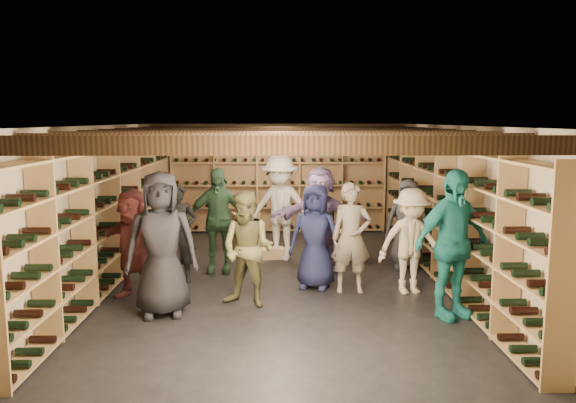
# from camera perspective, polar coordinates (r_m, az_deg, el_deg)

# --- Properties ---
(ground) EXTENTS (8.00, 8.00, 0.00)m
(ground) POSITION_cam_1_polar(r_m,az_deg,el_deg) (8.92, -0.99, -7.89)
(ground) COLOR black
(ground) RESTS_ON ground
(walls) EXTENTS (5.52, 8.02, 2.40)m
(walls) POSITION_cam_1_polar(r_m,az_deg,el_deg) (8.66, -1.01, -0.24)
(walls) COLOR tan
(walls) RESTS_ON ground
(ceiling) EXTENTS (5.50, 8.00, 0.01)m
(ceiling) POSITION_cam_1_polar(r_m,az_deg,el_deg) (8.57, -1.04, 7.72)
(ceiling) COLOR beige
(ceiling) RESTS_ON walls
(ceiling_joists) EXTENTS (5.40, 7.12, 0.18)m
(ceiling_joists) POSITION_cam_1_polar(r_m,az_deg,el_deg) (8.57, -1.03, 6.78)
(ceiling_joists) COLOR black
(ceiling_joists) RESTS_ON ground
(wine_rack_left) EXTENTS (0.32, 7.50, 2.15)m
(wine_rack_left) POSITION_cam_1_polar(r_m,az_deg,el_deg) (9.06, -17.50, -1.05)
(wine_rack_left) COLOR #A78651
(wine_rack_left) RESTS_ON ground
(wine_rack_right) EXTENTS (0.32, 7.50, 2.15)m
(wine_rack_right) POSITION_cam_1_polar(r_m,az_deg,el_deg) (9.05, 15.49, -0.98)
(wine_rack_right) COLOR #A78651
(wine_rack_right) RESTS_ON ground
(wine_rack_back) EXTENTS (4.70, 0.30, 2.15)m
(wine_rack_back) POSITION_cam_1_polar(r_m,az_deg,el_deg) (12.48, -0.99, 1.81)
(wine_rack_back) COLOR #A78651
(wine_rack_back) RESTS_ON ground
(crate_stack_left) EXTENTS (0.58, 0.48, 0.68)m
(crate_stack_left) POSITION_cam_1_polar(r_m,az_deg,el_deg) (11.06, -4.27, -2.91)
(crate_stack_left) COLOR tan
(crate_stack_left) RESTS_ON ground
(crate_stack_right) EXTENTS (0.59, 0.51, 0.51)m
(crate_stack_right) POSITION_cam_1_polar(r_m,az_deg,el_deg) (10.18, 5.75, -4.40)
(crate_stack_right) COLOR tan
(crate_stack_right) RESTS_ON ground
(crate_loose) EXTENTS (0.54, 0.40, 0.17)m
(crate_loose) POSITION_cam_1_polar(r_m,az_deg,el_deg) (10.23, -1.82, -5.28)
(crate_loose) COLOR tan
(crate_loose) RESTS_ON ground
(person_0) EXTENTS (1.00, 0.74, 1.86)m
(person_0) POSITION_cam_1_polar(r_m,az_deg,el_deg) (7.30, -12.75, -4.25)
(person_0) COLOR black
(person_0) RESTS_ON ground
(person_1) EXTENTS (0.60, 0.45, 1.52)m
(person_1) POSITION_cam_1_polar(r_m,az_deg,el_deg) (8.76, -11.05, -3.21)
(person_1) COLOR black
(person_1) RESTS_ON ground
(person_2) EXTENTS (0.93, 0.84, 1.55)m
(person_2) POSITION_cam_1_polar(r_m,az_deg,el_deg) (7.52, -4.12, -4.87)
(person_2) COLOR brown
(person_2) RESTS_ON ground
(person_3) EXTENTS (1.07, 0.72, 1.53)m
(person_3) POSITION_cam_1_polar(r_m,az_deg,el_deg) (8.25, 12.39, -3.96)
(person_3) COLOR beige
(person_3) RESTS_ON ground
(person_4) EXTENTS (1.20, 0.87, 1.89)m
(person_4) POSITION_cam_1_polar(r_m,az_deg,el_deg) (7.33, 16.33, -4.18)
(person_4) COLOR teal
(person_4) RESTS_ON ground
(person_5) EXTENTS (1.51, 0.89, 1.55)m
(person_5) POSITION_cam_1_polar(r_m,az_deg,el_deg) (8.15, -15.46, -4.13)
(person_5) COLOR brown
(person_5) RESTS_ON ground
(person_6) EXTENTS (0.88, 0.72, 1.56)m
(person_6) POSITION_cam_1_polar(r_m,az_deg,el_deg) (8.31, 2.77, -3.56)
(person_6) COLOR #181C41
(person_6) RESTS_ON ground
(person_7) EXTENTS (0.60, 0.40, 1.60)m
(person_7) POSITION_cam_1_polar(r_m,az_deg,el_deg) (8.16, 6.46, -3.69)
(person_7) COLOR gray
(person_7) RESTS_ON ground
(person_9) EXTENTS (1.37, 1.06, 1.87)m
(person_9) POSITION_cam_1_polar(r_m,az_deg,el_deg) (9.99, -0.81, -0.64)
(person_9) COLOR beige
(person_9) RESTS_ON ground
(person_10) EXTENTS (1.02, 0.45, 1.72)m
(person_10) POSITION_cam_1_polar(r_m,az_deg,el_deg) (9.24, -7.16, -1.90)
(person_10) COLOR #2E5537
(person_10) RESTS_ON ground
(person_11) EXTENTS (1.68, 0.82, 1.73)m
(person_11) POSITION_cam_1_polar(r_m,az_deg,el_deg) (9.25, 3.27, -1.80)
(person_11) COLOR slate
(person_11) RESTS_ON ground
(person_12) EXTENTS (0.83, 0.65, 1.50)m
(person_12) POSITION_cam_1_polar(r_m,az_deg,el_deg) (9.67, 12.04, -2.22)
(person_12) COLOR #393A3E
(person_12) RESTS_ON ground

